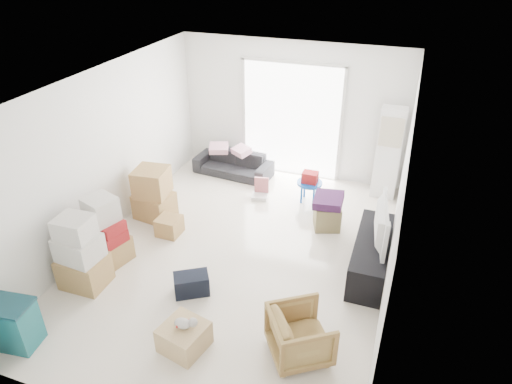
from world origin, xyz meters
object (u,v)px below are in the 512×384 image
object	(u,v)px
wood_crate	(184,337)
television	(374,236)
storage_bins	(13,324)
ottoman	(327,216)
tv_console	(371,255)
sofa	(233,160)
armchair	(300,333)
kids_table	(310,181)
ac_tower	(388,153)

from	to	relation	value
wood_crate	television	bearing A→B (deg)	49.11
storage_bins	ottoman	size ratio (longest dim) A/B	1.53
tv_console	ottoman	world-z (taller)	tv_console
sofa	armchair	xyz separation A→B (m)	(2.48, -4.07, 0.03)
television	ottoman	xyz separation A→B (m)	(-0.84, 0.91, -0.40)
ottoman	storage_bins	bearing A→B (deg)	-129.08
television	sofa	bearing A→B (deg)	46.89
tv_console	sofa	size ratio (longest dim) A/B	1.01
storage_bins	kids_table	bearing A→B (deg)	60.36
ac_tower	tv_console	distance (m)	2.42
tv_console	sofa	xyz separation A→B (m)	(-3.07, 2.20, 0.04)
sofa	wood_crate	xyz separation A→B (m)	(1.13, -4.43, -0.15)
armchair	ottoman	size ratio (longest dim) A/B	1.65
television	kids_table	bearing A→B (deg)	31.31
ottoman	tv_console	bearing A→B (deg)	-47.27
ottoman	kids_table	distance (m)	0.92
ac_tower	television	distance (m)	2.36
ac_tower	television	xyz separation A→B (m)	(0.05, -2.35, -0.26)
ottoman	wood_crate	distance (m)	3.33
wood_crate	sofa	bearing A→B (deg)	104.35
ottoman	sofa	bearing A→B (deg)	150.00
storage_bins	sofa	bearing A→B (deg)	80.68
ac_tower	kids_table	bearing A→B (deg)	-151.60
sofa	wood_crate	distance (m)	4.58
ottoman	kids_table	size ratio (longest dim) A/B	0.70
kids_table	ottoman	bearing A→B (deg)	-56.54
kids_table	storage_bins	bearing A→B (deg)	-119.64
armchair	tv_console	bearing A→B (deg)	-51.22
ottoman	television	bearing A→B (deg)	-47.27
ac_tower	ottoman	size ratio (longest dim) A/B	4.15
ac_tower	storage_bins	world-z (taller)	ac_tower
armchair	kids_table	world-z (taller)	armchair
tv_console	storage_bins	distance (m)	4.84
ottoman	wood_crate	xyz separation A→B (m)	(-1.10, -3.14, -0.04)
tv_console	armchair	distance (m)	1.97
armchair	wood_crate	bearing A→B (deg)	71.40
ac_tower	tv_console	world-z (taller)	ac_tower
armchair	ac_tower	bearing A→B (deg)	-41.01
armchair	kids_table	bearing A→B (deg)	-21.85
ottoman	ac_tower	bearing A→B (deg)	61.25
tv_console	kids_table	distance (m)	2.13
ac_tower	sofa	world-z (taller)	ac_tower
storage_bins	television	bearing A→B (deg)	36.27
armchair	wood_crate	world-z (taller)	armchair
ac_tower	storage_bins	bearing A→B (deg)	-126.48
ac_tower	tv_console	bearing A→B (deg)	-88.78
storage_bins	ottoman	xyz separation A→B (m)	(3.06, 3.77, -0.11)
sofa	armchair	bearing A→B (deg)	-53.75
armchair	storage_bins	size ratio (longest dim) A/B	1.08
ac_tower	kids_table	distance (m)	1.52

